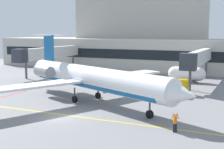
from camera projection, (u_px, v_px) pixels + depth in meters
name	position (u px, v px, depth m)	size (l,w,h in m)	color
ground	(59.00, 117.00, 35.31)	(120.00, 120.00, 0.11)	slate
terminal_building	(141.00, 43.00, 81.92)	(77.11, 17.62, 17.71)	#B7B2A8
jet_bridge_west	(198.00, 58.00, 56.58)	(2.40, 20.54, 6.04)	silver
jet_bridge_east	(48.00, 53.00, 69.48)	(2.40, 21.62, 6.00)	silver
regional_jet	(90.00, 78.00, 42.43)	(31.09, 26.37, 8.88)	white
baggage_tug	(181.00, 88.00, 47.03)	(2.26, 3.96, 2.27)	#E5B20C
pushback_tractor	(141.00, 79.00, 56.60)	(3.76, 3.41, 1.92)	#E5B20C
fuel_tank	(187.00, 74.00, 59.05)	(6.95, 2.52, 2.84)	white
marshaller	(175.00, 122.00, 29.82)	(0.75, 0.52, 1.88)	#191E33
safety_cone_alpha	(104.00, 91.00, 48.92)	(0.47, 0.47, 0.55)	orange
safety_cone_bravo	(57.00, 84.00, 55.30)	(0.47, 0.47, 0.55)	orange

